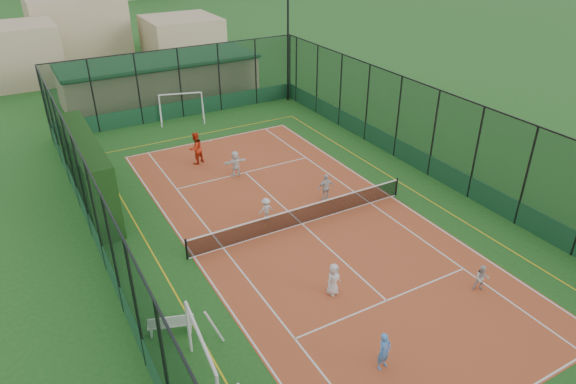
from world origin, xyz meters
The scene contains 18 objects.
ground centered at (0.00, 0.00, 0.00)m, with size 300.00×300.00×0.00m, color #1E561D.
court_slab centered at (0.00, 0.00, 0.01)m, with size 11.17×23.97×0.01m, color #AD4C26.
tennis_net centered at (0.00, 0.00, 0.53)m, with size 11.67×0.12×1.06m, color black, non-canonical shape.
perimeter_fence centered at (0.00, 0.00, 2.50)m, with size 18.12×34.12×5.00m, color black, non-canonical shape.
floodlight_ne centered at (8.60, 16.60, 4.12)m, with size 0.60×0.26×8.25m, color black, non-canonical shape.
clubhouse centered at (0.00, 22.00, 1.57)m, with size 15.20×7.20×3.15m, color tan, non-canonical shape.
hedge_left centered at (-8.30, 7.05, 1.82)m, with size 1.25×8.33×3.64m, color black.
white_bench centered at (-7.80, -3.95, 0.45)m, with size 1.59×0.44×0.89m, color white, non-canonical shape.
futsal_goal_near centered at (-7.62, -6.77, 1.09)m, with size 0.98×3.37×2.18m, color white, non-canonical shape.
futsal_goal_far centered at (-0.30, 16.33, 0.99)m, with size 3.07×0.89×1.98m, color white, non-canonical shape.
child_near_left centered at (-1.57, -5.00, 0.70)m, with size 0.67×0.44×1.38m, color silver.
child_near_mid centered at (-2.23, -8.92, 0.72)m, with size 0.52×0.34×1.42m, color #518FE6.
child_near_right centered at (3.62, -7.71, 0.59)m, with size 0.57×0.44×1.16m, color silver.
child_far_left centered at (-1.32, 1.20, 0.60)m, with size 0.76×0.44×1.18m, color silver.
child_far_right centered at (2.25, 1.38, 0.76)m, with size 0.88×0.37×1.50m, color silver.
child_far_back centered at (-0.61, 6.33, 0.76)m, with size 1.39×0.44×1.50m, color white.
coach centered at (-1.98, 8.98, 0.98)m, with size 0.94×0.74×1.94m, color red.
tennis_balls centered at (-0.27, 1.12, 0.04)m, with size 3.83×0.76×0.07m.
Camera 1 is at (-10.90, -17.93, 13.23)m, focal length 32.00 mm.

